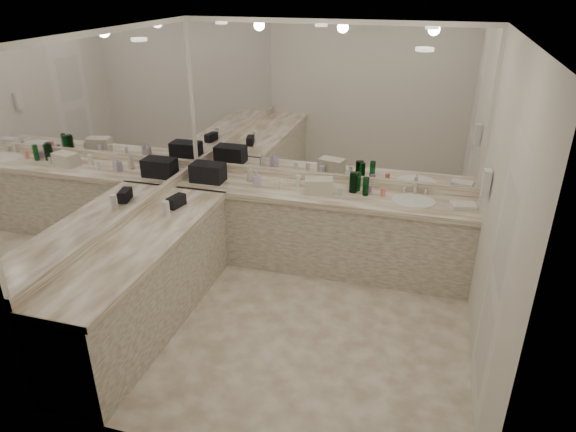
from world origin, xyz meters
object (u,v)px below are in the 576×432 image
(sink, at_px, (413,202))
(black_toiletry_bag, at_px, (208,172))
(soap_bottle_c, at_px, (324,186))
(wall_phone, at_px, (486,183))
(soap_bottle_a, at_px, (250,173))
(hand_towel, at_px, (463,206))
(cream_cosmetic_case, at_px, (319,185))
(soap_bottle_b, at_px, (257,178))

(sink, relative_size, black_toiletry_bag, 1.21)
(sink, bearing_deg, soap_bottle_c, -177.86)
(wall_phone, height_order, soap_bottle_a, wall_phone)
(wall_phone, bearing_deg, soap_bottle_c, 163.08)
(sink, relative_size, soap_bottle_a, 2.28)
(wall_phone, relative_size, hand_towel, 1.03)
(black_toiletry_bag, distance_m, soap_bottle_c, 1.31)
(soap_bottle_c, bearing_deg, sink, 2.14)
(cream_cosmetic_case, bearing_deg, soap_bottle_b, 165.11)
(black_toiletry_bag, distance_m, soap_bottle_b, 0.56)
(sink, xyz_separation_m, wall_phone, (0.61, -0.50, 0.46))
(wall_phone, height_order, hand_towel, wall_phone)
(black_toiletry_bag, relative_size, hand_towel, 1.56)
(black_toiletry_bag, bearing_deg, cream_cosmetic_case, 0.20)
(soap_bottle_a, bearing_deg, wall_phone, -13.50)
(wall_phone, bearing_deg, soap_bottle_b, 168.29)
(sink, xyz_separation_m, black_toiletry_bag, (-2.24, -0.05, 0.11))
(soap_bottle_b, bearing_deg, cream_cosmetic_case, -1.46)
(sink, bearing_deg, soap_bottle_a, 177.62)
(cream_cosmetic_case, xyz_separation_m, soap_bottle_c, (0.05, 0.01, -0.00))
(sink, distance_m, black_toiletry_bag, 2.24)
(wall_phone, relative_size, soap_bottle_a, 1.24)
(cream_cosmetic_case, bearing_deg, wall_phone, -29.47)
(hand_towel, height_order, soap_bottle_b, soap_bottle_b)
(hand_towel, relative_size, soap_bottle_c, 1.42)
(sink, distance_m, cream_cosmetic_case, 0.98)
(sink, height_order, soap_bottle_c, soap_bottle_c)
(soap_bottle_c, bearing_deg, soap_bottle_b, 179.45)
(sink, relative_size, wall_phone, 1.83)
(soap_bottle_b, bearing_deg, sink, 0.94)
(black_toiletry_bag, xyz_separation_m, hand_towel, (2.73, 0.03, -0.08))
(sink, bearing_deg, hand_towel, -2.66)
(sink, distance_m, soap_bottle_b, 1.68)
(wall_phone, xyz_separation_m, soap_bottle_c, (-1.53, 0.47, -0.37))
(wall_phone, distance_m, hand_towel, 0.65)
(cream_cosmetic_case, relative_size, soap_bottle_b, 1.65)
(cream_cosmetic_case, bearing_deg, soap_bottle_c, -1.97)
(cream_cosmetic_case, xyz_separation_m, soap_bottle_a, (-0.81, 0.12, 0.01))
(sink, bearing_deg, soap_bottle_b, -179.06)
(cream_cosmetic_case, xyz_separation_m, hand_towel, (1.46, 0.02, -0.06))
(soap_bottle_b, bearing_deg, hand_towel, 0.13)
(sink, height_order, soap_bottle_b, soap_bottle_b)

